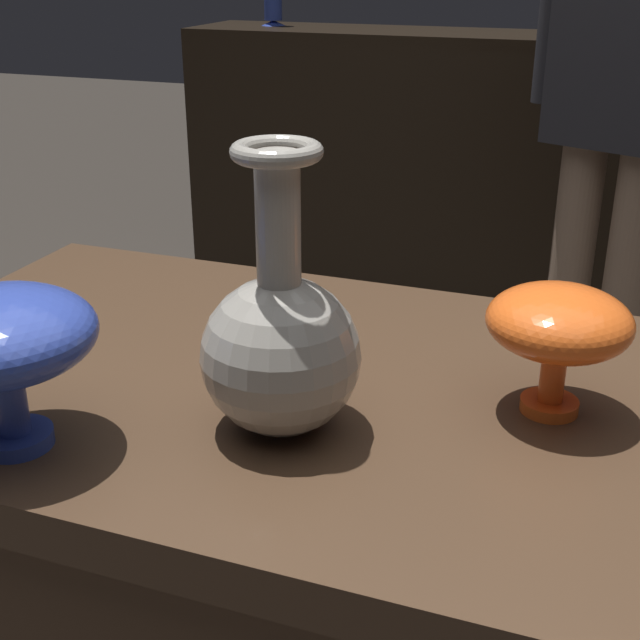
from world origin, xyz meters
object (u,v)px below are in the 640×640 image
at_px(vase_centerpiece, 281,344).
at_px(vase_tall_behind, 1,339).
at_px(vase_left_accent, 559,326).
at_px(visitor_center_back, 625,78).

distance_m(vase_centerpiece, vase_tall_behind, 0.26).
xyz_separation_m(vase_tall_behind, vase_left_accent, (0.48, 0.25, -0.02)).
bearing_deg(visitor_center_back, vase_centerpiece, 102.40).
xyz_separation_m(vase_tall_behind, visitor_center_back, (0.49, 1.61, 0.05)).
bearing_deg(vase_centerpiece, vase_tall_behind, -151.83).
bearing_deg(vase_centerpiece, vase_left_accent, 26.77).
relative_size(vase_centerpiece, vase_tall_behind, 1.61).
distance_m(vase_tall_behind, vase_left_accent, 0.55).
bearing_deg(vase_tall_behind, vase_left_accent, 27.44).
height_order(vase_tall_behind, visitor_center_back, visitor_center_back).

